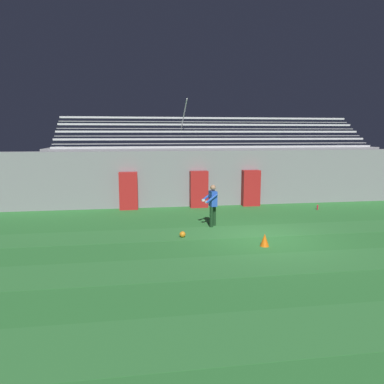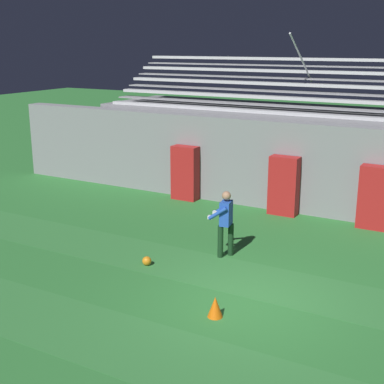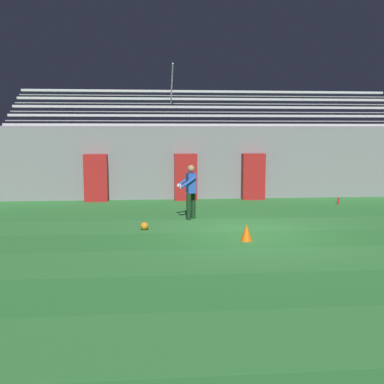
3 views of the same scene
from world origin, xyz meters
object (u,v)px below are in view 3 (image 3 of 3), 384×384
object	(u,v)px
padding_pillar_gate_right	(253,177)
soccer_ball	(144,226)
traffic_cone	(247,232)
padding_pillar_far_left	(96,178)
water_bottle	(338,201)
padding_pillar_gate_left	(186,177)
goalkeeper	(190,188)

from	to	relation	value
padding_pillar_gate_right	soccer_ball	world-z (taller)	padding_pillar_gate_right
padding_pillar_gate_right	traffic_cone	distance (m)	7.01
padding_pillar_far_left	water_bottle	xyz separation A→B (m)	(9.05, -1.48, -0.79)
padding_pillar_far_left	soccer_ball	world-z (taller)	padding_pillar_far_left
padding_pillar_gate_left	padding_pillar_far_left	distance (m)	3.46
soccer_ball	goalkeeper	bearing A→B (deg)	45.85
soccer_ball	traffic_cone	xyz separation A→B (m)	(2.53, -1.44, 0.10)
goalkeeper	padding_pillar_far_left	bearing A→B (deg)	130.45
padding_pillar_gate_right	traffic_cone	xyz separation A→B (m)	(-1.66, -6.77, -0.70)
padding_pillar_gate_left	traffic_cone	distance (m)	6.88
padding_pillar_gate_right	padding_pillar_far_left	distance (m)	6.15
soccer_ball	traffic_cone	size ratio (longest dim) A/B	0.52
padding_pillar_far_left	padding_pillar_gate_left	bearing A→B (deg)	0.00
padding_pillar_gate_left	padding_pillar_far_left	bearing A→B (deg)	180.00
padding_pillar_far_left	water_bottle	distance (m)	9.20
padding_pillar_gate_left	padding_pillar_far_left	xyz separation A→B (m)	(-3.46, 0.00, 0.00)
goalkeeper	soccer_ball	xyz separation A→B (m)	(-1.38, -1.42, -0.84)
goalkeeper	soccer_ball	bearing A→B (deg)	-134.15
padding_pillar_gate_left	padding_pillar_gate_right	size ratio (longest dim) A/B	1.00
water_bottle	padding_pillar_far_left	bearing A→B (deg)	170.73
soccer_ball	traffic_cone	world-z (taller)	traffic_cone
padding_pillar_far_left	water_bottle	world-z (taller)	padding_pillar_far_left
goalkeeper	water_bottle	world-z (taller)	goalkeeper
water_bottle	goalkeeper	bearing A→B (deg)	-156.97
goalkeeper	soccer_ball	world-z (taller)	goalkeeper
padding_pillar_gate_right	soccer_ball	distance (m)	6.83
water_bottle	soccer_ball	bearing A→B (deg)	-151.51
padding_pillar_far_left	traffic_cone	world-z (taller)	padding_pillar_far_left
padding_pillar_gate_left	traffic_cone	world-z (taller)	padding_pillar_gate_left
padding_pillar_far_left	soccer_ball	distance (m)	5.73
soccer_ball	padding_pillar_gate_right	bearing A→B (deg)	51.79
goalkeeper	soccer_ball	size ratio (longest dim) A/B	7.59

